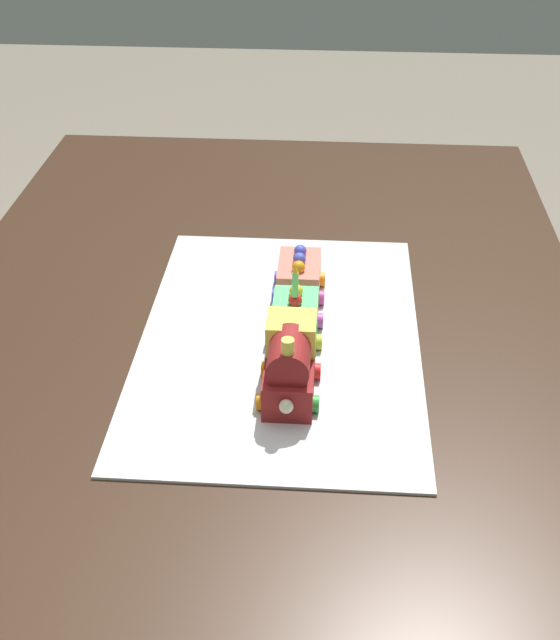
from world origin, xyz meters
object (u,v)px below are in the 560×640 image
object	(u,v)px
cake_locomotive	(290,363)
cake_car_caboose_mint_green	(295,320)
birthday_candle	(295,281)
dining_table	(261,370)
cake_car_gondola_coral	(299,277)

from	to	relation	value
cake_locomotive	cake_car_caboose_mint_green	xyz separation A→B (m)	(0.13, -0.00, -0.02)
cake_car_caboose_mint_green	birthday_candle	xyz separation A→B (m)	(-0.01, 0.00, 0.07)
cake_locomotive	cake_car_caboose_mint_green	world-z (taller)	cake_locomotive
dining_table	cake_locomotive	xyz separation A→B (m)	(-0.19, -0.06, 0.16)
dining_table	birthday_candle	distance (m)	0.22
cake_car_caboose_mint_green	birthday_candle	bearing A→B (deg)	180.00
dining_table	birthday_candle	size ratio (longest dim) A/B	28.43
cake_car_caboose_mint_green	cake_car_gondola_coral	size ratio (longest dim) A/B	1.00
birthday_candle	cake_car_caboose_mint_green	bearing A→B (deg)	-0.00
dining_table	birthday_candle	world-z (taller)	birthday_candle
birthday_candle	cake_locomotive	bearing A→B (deg)	180.00
dining_table	cake_car_gondola_coral	distance (m)	0.16
cake_locomotive	birthday_candle	size ratio (longest dim) A/B	2.84
cake_car_caboose_mint_green	cake_locomotive	bearing A→B (deg)	180.00
cake_locomotive	cake_car_gondola_coral	world-z (taller)	cake_locomotive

